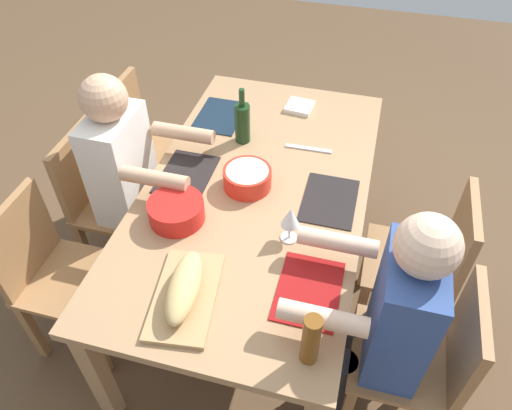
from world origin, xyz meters
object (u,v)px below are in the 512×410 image
object	(u,v)px
dining_table	(256,200)
chair_far_left	(52,270)
wine_glass	(290,218)
bread_loaf	(184,287)
chair_far_center	(105,197)
diner_near_left	(389,315)
napkin_stack	(300,107)
serving_bowl_pasta	(248,177)
wine_bottle	(242,122)
chair_near_center	(428,260)
serving_bowl_salad	(176,210)
chair_near_left	(426,357)
diner_far_center	(129,171)
beer_bottle	(311,340)
chair_far_right	(145,141)
cutting_board	(186,296)

from	to	relation	value
dining_table	chair_far_left	distance (m)	0.97
chair_far_left	wine_glass	xyz separation A→B (m)	(0.24, -1.02, 0.37)
bread_loaf	chair_far_center	bearing A→B (deg)	48.45
diner_near_left	napkin_stack	xyz separation A→B (m)	(1.18, 0.57, 0.05)
dining_table	serving_bowl_pasta	xyz separation A→B (m)	(0.00, 0.04, 0.13)
serving_bowl_pasta	wine_bottle	distance (m)	0.35
bread_loaf	wine_bottle	size ratio (longest dim) A/B	1.10
bread_loaf	wine_bottle	bearing A→B (deg)	3.78
chair_near_center	chair_far_left	bearing A→B (deg)	106.93
wine_glass	serving_bowl_pasta	bearing A→B (deg)	43.23
serving_bowl_salad	chair_far_left	bearing A→B (deg)	112.14
serving_bowl_salad	wine_glass	world-z (taller)	wine_glass
chair_near_left	napkin_stack	xyz separation A→B (m)	(1.18, 0.75, 0.27)
serving_bowl_pasta	diner_far_center	bearing A→B (deg)	90.40
serving_bowl_salad	chair_far_center	bearing A→B (deg)	63.29
diner_far_center	wine_bottle	world-z (taller)	diner_far_center
beer_bottle	chair_far_right	bearing A→B (deg)	43.65
chair_near_left	beer_bottle	distance (m)	0.63
chair_far_right	beer_bottle	world-z (taller)	beer_bottle
chair_near_center	serving_bowl_salad	world-z (taller)	chair_near_center
chair_far_center	diner_far_center	size ratio (longest dim) A/B	0.71
chair_near_left	diner_near_left	world-z (taller)	diner_near_left
serving_bowl_salad	bread_loaf	world-z (taller)	bread_loaf
bread_loaf	beer_bottle	bearing A→B (deg)	-103.87
dining_table	wine_glass	bearing A→B (deg)	-141.31
diner_near_left	napkin_stack	distance (m)	1.31
chair_near_center	cutting_board	distance (m)	1.14
serving_bowl_pasta	cutting_board	distance (m)	0.65
bread_loaf	serving_bowl_salad	bearing A→B (deg)	25.88
chair_far_right	wine_glass	world-z (taller)	wine_glass
diner_near_left	cutting_board	xyz separation A→B (m)	(-0.14, 0.72, 0.05)
dining_table	chair_far_left	world-z (taller)	chair_far_left
beer_bottle	napkin_stack	bearing A→B (deg)	12.46
chair_far_center	chair_near_left	size ratio (longest dim) A/B	1.00
chair_near_left	diner_near_left	bearing A→B (deg)	90.00
bread_loaf	napkin_stack	xyz separation A→B (m)	(1.32, -0.16, -0.05)
cutting_board	beer_bottle	bearing A→B (deg)	-103.87
dining_table	bread_loaf	distance (m)	0.66
diner_far_center	dining_table	bearing A→B (deg)	-90.00
diner_far_center	beer_bottle	bearing A→B (deg)	-126.80
chair_far_center	chair_near_left	bearing A→B (deg)	-106.93
serving_bowl_pasta	wine_bottle	world-z (taller)	wine_bottle
beer_bottle	napkin_stack	xyz separation A→B (m)	(1.44, 0.32, -0.10)
chair_far_center	diner_near_left	distance (m)	1.55
dining_table	wine_bottle	world-z (taller)	wine_bottle
cutting_board	napkin_stack	xyz separation A→B (m)	(1.32, -0.16, 0.00)
serving_bowl_salad	wine_bottle	distance (m)	0.61
chair_near_center	beer_bottle	world-z (taller)	beer_bottle
serving_bowl_salad	napkin_stack	size ratio (longest dim) A/B	1.67
chair_near_center	wine_glass	xyz separation A→B (m)	(-0.26, 0.61, 0.37)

